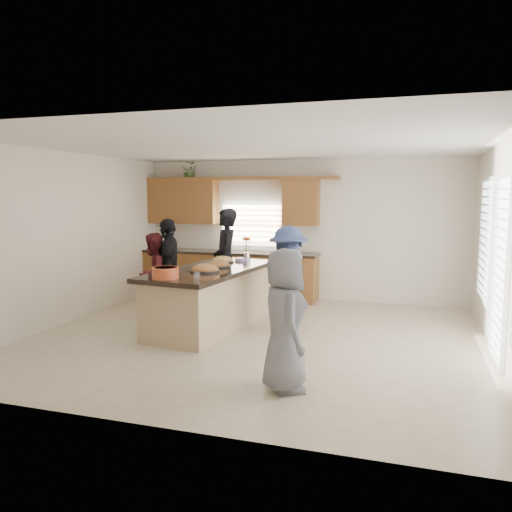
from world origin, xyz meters
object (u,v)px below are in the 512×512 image
(woman_right_back, at_px, (288,279))
(woman_right_front, at_px, (285,320))
(woman_left_mid, at_px, (153,275))
(salad_bowl, at_px, (165,272))
(woman_left_front, at_px, (169,268))
(woman_left_back, at_px, (226,260))
(island, at_px, (211,299))

(woman_right_back, relative_size, woman_right_front, 1.06)
(woman_right_back, bearing_deg, woman_left_mid, 53.29)
(woman_left_mid, distance_m, woman_right_front, 3.89)
(woman_right_front, bearing_deg, woman_right_back, -13.57)
(salad_bowl, xyz_separation_m, woman_left_front, (-0.76, 1.57, -0.19))
(woman_left_front, bearing_deg, woman_left_back, 107.16)
(island, distance_m, woman_left_mid, 1.31)
(island, relative_size, salad_bowl, 7.69)
(woman_right_front, bearing_deg, woman_left_mid, 23.40)
(salad_bowl, xyz_separation_m, woman_left_mid, (-1.00, 1.45, -0.31))
(woman_left_back, relative_size, woman_right_back, 1.13)
(woman_left_back, relative_size, woman_right_front, 1.20)
(woman_left_back, distance_m, woman_right_back, 1.77)
(woman_left_front, xyz_separation_m, woman_right_front, (2.73, -2.63, -0.08))
(woman_left_back, height_order, woman_left_mid, woman_left_back)
(woman_left_front, distance_m, woman_right_back, 2.26)
(woman_left_back, xyz_separation_m, woman_left_front, (-0.80, -0.66, -0.08))
(woman_left_mid, relative_size, woman_left_front, 0.85)
(woman_left_front, bearing_deg, woman_right_back, 57.55)
(woman_left_back, xyz_separation_m, woman_left_mid, (-1.04, -0.77, -0.20))
(woman_left_mid, bearing_deg, woman_left_back, 130.58)
(woman_right_back, bearing_deg, woman_left_back, 23.21)
(woman_right_back, xyz_separation_m, woman_right_front, (0.50, -2.23, -0.05))
(woman_left_front, height_order, woman_right_back, woman_left_front)
(salad_bowl, bearing_deg, woman_left_front, 115.77)
(woman_right_back, bearing_deg, salad_bowl, 98.47)
(woman_left_mid, height_order, woman_left_front, woman_left_front)
(salad_bowl, distance_m, woman_right_back, 1.89)
(salad_bowl, bearing_deg, woman_left_mid, 124.42)
(woman_left_mid, xyz_separation_m, woman_right_front, (2.97, -2.52, 0.04))
(woman_left_back, height_order, woman_right_back, woman_left_back)
(woman_left_mid, bearing_deg, island, 77.53)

